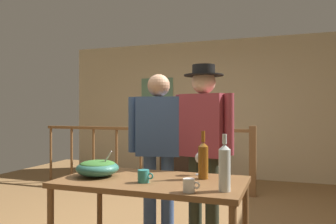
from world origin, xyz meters
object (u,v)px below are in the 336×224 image
framed_picture (157,98)px  flat_screen_tv (185,140)px  serving_table (152,189)px  mug_teal (144,176)px  stair_railing (168,149)px  mug_white (189,185)px  salad_bowl (97,167)px  person_standing_right (204,136)px  wine_glass (200,159)px  tv_console (185,165)px  wine_bottle_clear (225,167)px  wine_bottle_amber (203,159)px  person_standing_left (159,140)px

framed_picture → flat_screen_tv: bearing=-24.9°
serving_table → mug_teal: (-0.01, -0.13, 0.12)m
stair_railing → mug_white: 3.29m
salad_bowl → person_standing_right: bearing=48.5°
framed_picture → stair_railing: bearing=-61.8°
wine_glass → tv_console: bearing=108.3°
salad_bowl → stair_railing: bearing=97.7°
flat_screen_tv → mug_white: size_ratio=4.24×
wine_bottle_clear → wine_bottle_amber: 0.41m
stair_railing → person_standing_left: 2.11m
stair_railing → person_standing_right: (1.07, -2.00, 0.38)m
mug_teal → serving_table: bearing=84.4°
salad_bowl → mug_white: salad_bowl is taller
stair_railing → flat_screen_tv: stair_railing is taller
mug_teal → wine_bottle_clear: bearing=-6.4°
wine_bottle_clear → person_standing_left: person_standing_left is taller
framed_picture → flat_screen_tv: (0.69, -0.32, -0.82)m
wine_bottle_clear → mug_white: (-0.21, -0.10, -0.12)m
tv_console → wine_glass: (1.13, -3.42, 0.64)m
framed_picture → person_standing_left: framed_picture is taller
person_standing_left → person_standing_right: size_ratio=0.96×
flat_screen_tv → wine_bottle_amber: wine_bottle_amber is taller
stair_railing → mug_teal: size_ratio=31.00×
stair_railing → tv_console: 1.06m
serving_table → person_standing_right: bearing=72.8°
salad_bowl → wine_bottle_clear: size_ratio=0.91×
framed_picture → serving_table: (1.51, -4.01, -0.86)m
wine_bottle_clear → person_standing_left: size_ratio=0.23×
framed_picture → person_standing_left: 3.54m
stair_railing → serving_table: stair_railing is taller
serving_table → wine_bottle_clear: 0.67m
salad_bowl → wine_glass: 0.84m
salad_bowl → mug_teal: bearing=-12.1°
tv_console → salad_bowl: size_ratio=2.62×
flat_screen_tv → person_standing_right: (1.05, -2.94, 0.32)m
stair_railing → mug_white: bearing=-68.2°
wine_bottle_amber → person_standing_right: bearing=102.9°
serving_table → wine_glass: 0.47m
person_standing_left → person_standing_right: person_standing_right is taller
flat_screen_tv → mug_teal: 3.90m
person_standing_left → person_standing_right: (0.46, -0.00, 0.05)m
wine_bottle_amber → mug_white: wine_bottle_amber is taller
stair_railing → mug_teal: bearing=-74.0°
salad_bowl → person_standing_left: 0.83m
mug_teal → person_standing_left: bearing=104.0°
mug_teal → person_standing_right: 0.94m
wine_bottle_clear → wine_bottle_amber: (-0.23, 0.35, -0.01)m
framed_picture → wine_bottle_clear: framed_picture is taller
framed_picture → tv_console: bearing=-22.8°
wine_bottle_amber → person_standing_right: size_ratio=0.22×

